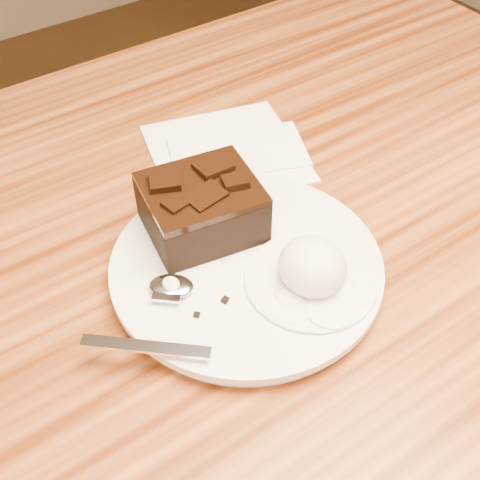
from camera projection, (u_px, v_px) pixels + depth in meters
dining_table at (220, 450)px, 0.87m from camera, size 1.20×0.80×0.75m
plate at (246, 270)px, 0.58m from camera, size 0.25×0.25×0.02m
brownie at (202, 210)px, 0.59m from camera, size 0.11×0.10×0.05m
ice_cream_scoop at (312, 266)px, 0.54m from camera, size 0.06×0.06×0.05m
melt_puddle at (311, 281)px, 0.56m from camera, size 0.12×0.12×0.00m
spoon at (171, 288)px, 0.55m from camera, size 0.13×0.13×0.01m
napkin at (226, 152)px, 0.71m from camera, size 0.20×0.20×0.01m
crumb_a at (225, 300)px, 0.54m from camera, size 0.01×0.01×0.00m
crumb_b at (197, 315)px, 0.53m from camera, size 0.01×0.01×0.00m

